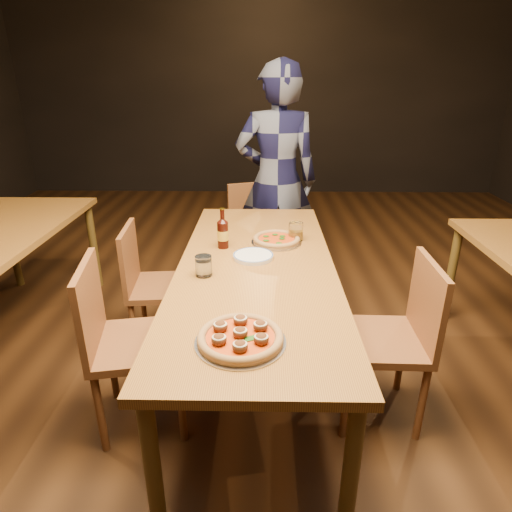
{
  "coord_description": "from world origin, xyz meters",
  "views": [
    {
      "loc": [
        0.04,
        -2.0,
        1.64
      ],
      "look_at": [
        0.0,
        -0.05,
        0.82
      ],
      "focal_mm": 30.0,
      "sensor_mm": 36.0,
      "label": 1
    }
  ],
  "objects_px": {
    "pizza_meatball": "(240,337)",
    "water_glass": "(204,266)",
    "pizza_margherita": "(276,240)",
    "diner": "(277,181)",
    "chair_main_e": "(381,339)",
    "chair_main_sw": "(163,286)",
    "chair_end": "(259,236)",
    "amber_glass": "(296,231)",
    "beer_bottle": "(223,234)",
    "plate_stack": "(253,256)",
    "table_main": "(256,277)",
    "chair_main_nw": "(139,342)"
  },
  "relations": [
    {
      "from": "pizza_meatball",
      "to": "water_glass",
      "type": "xyz_separation_m",
      "value": [
        -0.21,
        0.57,
        0.03
      ]
    },
    {
      "from": "pizza_meatball",
      "to": "pizza_margherita",
      "type": "relative_size",
      "value": 1.14
    },
    {
      "from": "water_glass",
      "to": "diner",
      "type": "bearing_deg",
      "value": 74.92
    },
    {
      "from": "chair_main_e",
      "to": "pizza_meatball",
      "type": "xyz_separation_m",
      "value": [
        -0.66,
        -0.49,
        0.32
      ]
    },
    {
      "from": "chair_main_sw",
      "to": "diner",
      "type": "bearing_deg",
      "value": -43.84
    },
    {
      "from": "chair_end",
      "to": "amber_glass",
      "type": "height_order",
      "value": "chair_end"
    },
    {
      "from": "pizza_meatball",
      "to": "beer_bottle",
      "type": "bearing_deg",
      "value": 98.84
    },
    {
      "from": "amber_glass",
      "to": "diner",
      "type": "bearing_deg",
      "value": 95.39
    },
    {
      "from": "beer_bottle",
      "to": "pizza_meatball",
      "type": "bearing_deg",
      "value": -81.16
    },
    {
      "from": "pizza_meatball",
      "to": "pizza_margherita",
      "type": "distance_m",
      "value": 1.03
    },
    {
      "from": "plate_stack",
      "to": "amber_glass",
      "type": "height_order",
      "value": "amber_glass"
    },
    {
      "from": "pizza_meatball",
      "to": "diner",
      "type": "distance_m",
      "value": 2.02
    },
    {
      "from": "beer_bottle",
      "to": "amber_glass",
      "type": "xyz_separation_m",
      "value": [
        0.42,
        0.13,
        -0.03
      ]
    },
    {
      "from": "amber_glass",
      "to": "chair_main_sw",
      "type": "bearing_deg",
      "value": 178.48
    },
    {
      "from": "chair_main_sw",
      "to": "table_main",
      "type": "bearing_deg",
      "value": -128.58
    },
    {
      "from": "chair_main_nw",
      "to": "pizza_meatball",
      "type": "distance_m",
      "value": 0.73
    },
    {
      "from": "pizza_meatball",
      "to": "water_glass",
      "type": "height_order",
      "value": "water_glass"
    },
    {
      "from": "chair_main_nw",
      "to": "water_glass",
      "type": "relative_size",
      "value": 9.16
    },
    {
      "from": "chair_main_sw",
      "to": "water_glass",
      "type": "height_order",
      "value": "chair_main_sw"
    },
    {
      "from": "beer_bottle",
      "to": "chair_main_e",
      "type": "bearing_deg",
      "value": -29.14
    },
    {
      "from": "chair_main_e",
      "to": "beer_bottle",
      "type": "xyz_separation_m",
      "value": [
        -0.81,
        0.45,
        0.38
      ]
    },
    {
      "from": "chair_main_sw",
      "to": "water_glass",
      "type": "relative_size",
      "value": 8.51
    },
    {
      "from": "chair_end",
      "to": "water_glass",
      "type": "height_order",
      "value": "chair_end"
    },
    {
      "from": "chair_main_nw",
      "to": "water_glass",
      "type": "distance_m",
      "value": 0.48
    },
    {
      "from": "plate_stack",
      "to": "diner",
      "type": "xyz_separation_m",
      "value": [
        0.15,
        1.22,
        0.12
      ]
    },
    {
      "from": "chair_main_e",
      "to": "amber_glass",
      "type": "distance_m",
      "value": 0.78
    },
    {
      "from": "beer_bottle",
      "to": "water_glass",
      "type": "relative_size",
      "value": 2.23
    },
    {
      "from": "chair_main_nw",
      "to": "chair_end",
      "type": "xyz_separation_m",
      "value": [
        0.56,
        1.56,
        -0.02
      ]
    },
    {
      "from": "chair_main_nw",
      "to": "pizza_meatball",
      "type": "xyz_separation_m",
      "value": [
        0.51,
        -0.42,
        0.31
      ]
    },
    {
      "from": "chair_main_e",
      "to": "diner",
      "type": "distance_m",
      "value": 1.66
    },
    {
      "from": "table_main",
      "to": "chair_main_sw",
      "type": "height_order",
      "value": "chair_main_sw"
    },
    {
      "from": "table_main",
      "to": "chair_main_sw",
      "type": "distance_m",
      "value": 0.75
    },
    {
      "from": "chair_end",
      "to": "diner",
      "type": "relative_size",
      "value": 0.5
    },
    {
      "from": "table_main",
      "to": "pizza_meatball",
      "type": "relative_size",
      "value": 5.99
    },
    {
      "from": "chair_main_sw",
      "to": "chair_main_e",
      "type": "bearing_deg",
      "value": -121.75
    },
    {
      "from": "chair_main_nw",
      "to": "chair_main_sw",
      "type": "distance_m",
      "value": 0.67
    },
    {
      "from": "beer_bottle",
      "to": "diner",
      "type": "bearing_deg",
      "value": 73.01
    },
    {
      "from": "chair_main_nw",
      "to": "diner",
      "type": "relative_size",
      "value": 0.52
    },
    {
      "from": "plate_stack",
      "to": "chair_main_sw",
      "type": "bearing_deg",
      "value": 152.51
    },
    {
      "from": "pizza_meatball",
      "to": "amber_glass",
      "type": "distance_m",
      "value": 1.1
    },
    {
      "from": "table_main",
      "to": "pizza_meatball",
      "type": "distance_m",
      "value": 0.7
    },
    {
      "from": "chair_end",
      "to": "plate_stack",
      "type": "relative_size",
      "value": 4.11
    },
    {
      "from": "chair_main_e",
      "to": "pizza_margherita",
      "type": "height_order",
      "value": "chair_main_e"
    },
    {
      "from": "chair_main_nw",
      "to": "plate_stack",
      "type": "bearing_deg",
      "value": -66.18
    },
    {
      "from": "pizza_meatball",
      "to": "beer_bottle",
      "type": "height_order",
      "value": "beer_bottle"
    },
    {
      "from": "pizza_margherita",
      "to": "water_glass",
      "type": "height_order",
      "value": "water_glass"
    },
    {
      "from": "chair_end",
      "to": "diner",
      "type": "height_order",
      "value": "diner"
    },
    {
      "from": "chair_end",
      "to": "pizza_margherita",
      "type": "distance_m",
      "value": 1.02
    },
    {
      "from": "chair_main_nw",
      "to": "chair_main_e",
      "type": "xyz_separation_m",
      "value": [
        1.18,
        0.07,
        -0.01
      ]
    },
    {
      "from": "chair_main_sw",
      "to": "water_glass",
      "type": "bearing_deg",
      "value": -151.89
    }
  ]
}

